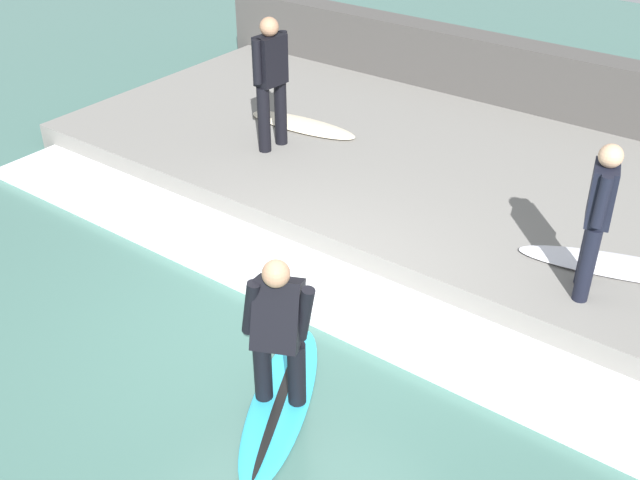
{
  "coord_description": "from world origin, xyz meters",
  "views": [
    {
      "loc": [
        -4.3,
        -3.62,
        4.54
      ],
      "look_at": [
        0.59,
        0.0,
        0.7
      ],
      "focal_mm": 42.0,
      "sensor_mm": 36.0,
      "label": 1
    }
  ],
  "objects_px": {
    "surfboard_riding": "(281,401)",
    "surfboard_waiting_near": "(302,125)",
    "surfboard_waiting_far": "(625,267)",
    "surfer_riding": "(278,327)",
    "surfer_waiting_near": "(271,77)",
    "surfer_waiting_far": "(598,213)"
  },
  "relations": [
    {
      "from": "surfboard_riding",
      "to": "surfboard_waiting_near",
      "type": "distance_m",
      "value": 4.96
    },
    {
      "from": "surfboard_waiting_far",
      "to": "surfboard_waiting_near",
      "type": "bearing_deg",
      "value": 79.58
    },
    {
      "from": "surfer_riding",
      "to": "surfboard_waiting_far",
      "type": "distance_m",
      "value": 3.67
    },
    {
      "from": "surfer_waiting_near",
      "to": "surfer_waiting_far",
      "type": "distance_m",
      "value": 4.43
    },
    {
      "from": "surfboard_riding",
      "to": "surfboard_waiting_near",
      "type": "relative_size",
      "value": 1.15
    },
    {
      "from": "surfer_waiting_near",
      "to": "surfboard_waiting_near",
      "type": "height_order",
      "value": "surfer_waiting_near"
    },
    {
      "from": "surfboard_riding",
      "to": "surfboard_waiting_near",
      "type": "bearing_deg",
      "value": 35.49
    },
    {
      "from": "surfer_riding",
      "to": "surfer_waiting_far",
      "type": "xyz_separation_m",
      "value": [
        2.57,
        -1.58,
        0.38
      ]
    },
    {
      "from": "surfer_waiting_far",
      "to": "surfer_riding",
      "type": "bearing_deg",
      "value": 148.42
    },
    {
      "from": "surfboard_waiting_near",
      "to": "surfboard_waiting_far",
      "type": "relative_size",
      "value": 0.81
    },
    {
      "from": "surfboard_waiting_near",
      "to": "surfer_waiting_far",
      "type": "xyz_separation_m",
      "value": [
        -1.46,
        -4.45,
        0.82
      ]
    },
    {
      "from": "surfer_waiting_near",
      "to": "surfer_waiting_far",
      "type": "bearing_deg",
      "value": -99.54
    },
    {
      "from": "surfer_riding",
      "to": "surfboard_riding",
      "type": "bearing_deg",
      "value": 45.0
    },
    {
      "from": "surfboard_waiting_near",
      "to": "surfer_waiting_far",
      "type": "relative_size",
      "value": 1.12
    },
    {
      "from": "surfer_waiting_far",
      "to": "surfboard_waiting_far",
      "type": "xyz_separation_m",
      "value": [
        0.6,
        -0.23,
        -0.82
      ]
    },
    {
      "from": "surfer_waiting_far",
      "to": "surfboard_riding",
      "type": "bearing_deg",
      "value": 148.42
    },
    {
      "from": "surfboard_waiting_near",
      "to": "surfboard_waiting_far",
      "type": "distance_m",
      "value": 4.76
    },
    {
      "from": "surfboard_waiting_near",
      "to": "surfboard_waiting_far",
      "type": "xyz_separation_m",
      "value": [
        -0.86,
        -4.68,
        0.0
      ]
    },
    {
      "from": "surfer_waiting_far",
      "to": "surfer_waiting_near",
      "type": "bearing_deg",
      "value": 80.46
    },
    {
      "from": "surfer_waiting_near",
      "to": "surfboard_waiting_near",
      "type": "xyz_separation_m",
      "value": [
        0.73,
        0.08,
        -0.92
      ]
    },
    {
      "from": "surfer_riding",
      "to": "surfer_waiting_far",
      "type": "distance_m",
      "value": 3.04
    },
    {
      "from": "surfer_riding",
      "to": "surfboard_waiting_far",
      "type": "bearing_deg",
      "value": -29.67
    }
  ]
}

